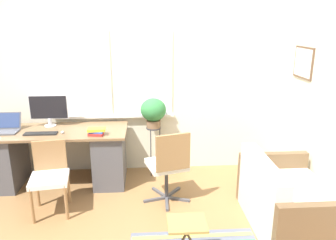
% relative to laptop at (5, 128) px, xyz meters
% --- Properties ---
extents(ground_plane, '(14.00, 14.00, 0.00)m').
position_rel_laptop_xyz_m(ground_plane, '(1.49, -0.37, -0.81)').
color(ground_plane, olive).
extents(wall_back_with_window, '(9.00, 0.12, 2.70)m').
position_rel_laptop_xyz_m(wall_back_with_window, '(1.48, 0.44, 0.54)').
color(wall_back_with_window, beige).
rests_on(wall_back_with_window, ground_plane).
extents(wall_right_with_picture, '(0.08, 9.00, 2.70)m').
position_rel_laptop_xyz_m(wall_right_with_picture, '(3.88, -0.37, 0.54)').
color(wall_right_with_picture, beige).
rests_on(wall_right_with_picture, ground_plane).
extents(desk, '(1.86, 0.73, 0.76)m').
position_rel_laptop_xyz_m(desk, '(0.63, -0.01, -0.41)').
color(desk, brown).
rests_on(desk, ground_plane).
extents(laptop, '(0.34, 0.31, 0.22)m').
position_rel_laptop_xyz_m(laptop, '(0.00, 0.00, 0.00)').
color(laptop, '#4C4C51').
rests_on(laptop, desk).
extents(monitor, '(0.51, 0.15, 0.43)m').
position_rel_laptop_xyz_m(monitor, '(0.52, 0.19, 0.19)').
color(monitor, silver).
rests_on(monitor, desk).
extents(keyboard, '(0.41, 0.12, 0.02)m').
position_rel_laptop_xyz_m(keyboard, '(0.49, -0.14, -0.04)').
color(keyboard, black).
rests_on(keyboard, desk).
extents(mouse, '(0.04, 0.06, 0.03)m').
position_rel_laptop_xyz_m(mouse, '(0.76, -0.13, -0.03)').
color(mouse, silver).
rests_on(mouse, desk).
extents(book_stack, '(0.22, 0.15, 0.09)m').
position_rel_laptop_xyz_m(book_stack, '(1.20, -0.23, -0.00)').
color(book_stack, red).
rests_on(book_stack, desk).
extents(desk_chair_wooden, '(0.47, 0.48, 0.82)m').
position_rel_laptop_xyz_m(desk_chair_wooden, '(0.72, -0.69, -0.36)').
color(desk_chair_wooden, olive).
rests_on(desk_chair_wooden, ground_plane).
extents(office_chair_swivel, '(0.58, 0.56, 0.93)m').
position_rel_laptop_xyz_m(office_chair_swivel, '(2.09, -0.59, -0.31)').
color(office_chair_swivel, '#47474C').
rests_on(office_chair_swivel, ground_plane).
extents(couch_loveseat, '(0.84, 1.25, 0.77)m').
position_rel_laptop_xyz_m(couch_loveseat, '(3.33, -1.17, -0.54)').
color(couch_loveseat, silver).
rests_on(couch_loveseat, ground_plane).
extents(plant_stand, '(0.21, 0.21, 0.71)m').
position_rel_laptop_xyz_m(plant_stand, '(1.93, 0.21, -0.23)').
color(plant_stand, '#333338').
rests_on(plant_stand, ground_plane).
extents(potted_plant, '(0.35, 0.35, 0.41)m').
position_rel_laptop_xyz_m(potted_plant, '(1.93, 0.21, 0.13)').
color(potted_plant, brown).
rests_on(potted_plant, plant_stand).
extents(folding_stool, '(0.35, 0.29, 0.45)m').
position_rel_laptop_xyz_m(folding_stool, '(2.17, -1.70, -0.42)').
color(folding_stool, olive).
rests_on(folding_stool, ground_plane).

